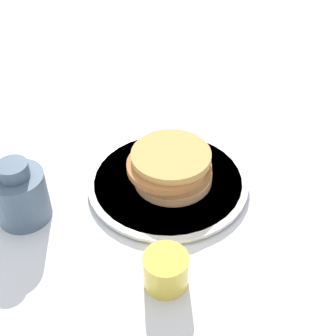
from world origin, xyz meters
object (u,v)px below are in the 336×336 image
(pancake_stack, at_px, (171,167))
(cream_jug, at_px, (20,195))
(plate, at_px, (168,181))
(juice_glass, at_px, (166,270))

(pancake_stack, relative_size, cream_jug, 1.34)
(plate, height_order, juice_glass, juice_glass)
(plate, bearing_deg, cream_jug, -108.19)
(plate, bearing_deg, juice_glass, -36.73)
(pancake_stack, xyz_separation_m, cream_jug, (-0.08, -0.25, 0.01))
(plate, height_order, cream_jug, cream_jug)
(juice_glass, bearing_deg, cream_jug, -155.29)
(plate, xyz_separation_m, cream_jug, (-0.08, -0.25, 0.04))
(juice_glass, height_order, cream_jug, cream_jug)
(cream_jug, bearing_deg, pancake_stack, 71.31)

